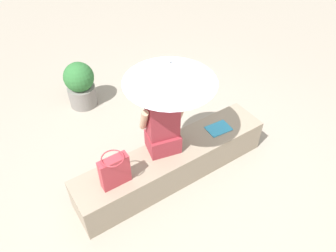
# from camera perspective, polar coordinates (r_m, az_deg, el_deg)

# --- Properties ---
(ground_plane) EXTENTS (14.00, 14.00, 0.00)m
(ground_plane) POSITION_cam_1_polar(r_m,az_deg,el_deg) (3.97, 0.80, -8.35)
(ground_plane) COLOR #9E9384
(stone_bench) EXTENTS (2.33, 0.48, 0.42)m
(stone_bench) POSITION_cam_1_polar(r_m,az_deg,el_deg) (3.81, 0.83, -6.37)
(stone_bench) COLOR gray
(stone_bench) RESTS_ON ground
(person_seated) EXTENTS (0.50, 0.35, 0.90)m
(person_seated) POSITION_cam_1_polar(r_m,az_deg,el_deg) (3.40, -0.92, 0.65)
(person_seated) COLOR #992D38
(person_seated) RESTS_ON stone_bench
(parasol) EXTENTS (0.90, 0.90, 1.13)m
(parasol) POSITION_cam_1_polar(r_m,az_deg,el_deg) (3.03, 0.36, 9.34)
(parasol) COLOR #B7B7BC
(parasol) RESTS_ON stone_bench
(handbag_black) EXTENTS (0.30, 0.22, 0.38)m
(handbag_black) POSITION_cam_1_polar(r_m,az_deg,el_deg) (3.25, -9.27, -7.70)
(handbag_black) COLOR #B2333D
(handbag_black) RESTS_ON stone_bench
(magazine) EXTENTS (0.30, 0.22, 0.01)m
(magazine) POSITION_cam_1_polar(r_m,az_deg,el_deg) (3.94, 8.79, -0.42)
(magazine) COLOR #339ED1
(magazine) RESTS_ON stone_bench
(planter_near) EXTENTS (0.43, 0.43, 0.69)m
(planter_near) POSITION_cam_1_polar(r_m,az_deg,el_deg) (4.88, -15.01, 7.01)
(planter_near) COLOR gray
(planter_near) RESTS_ON ground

